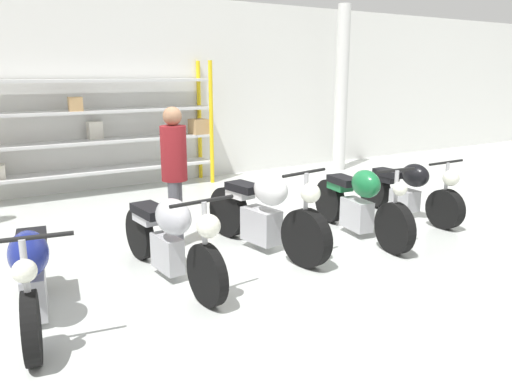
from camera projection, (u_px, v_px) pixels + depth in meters
ground_plane at (273, 254)px, 6.10m from camera, size 30.00×30.00×0.00m
back_wall at (139, 92)px, 9.60m from camera, size 30.00×0.08×3.60m
shelving_rack at (95, 129)px, 8.94m from camera, size 4.42×0.63×2.39m
support_pillar at (341, 90)px, 11.05m from camera, size 0.28×0.28×3.60m
motorcycle_blue at (32, 274)px, 4.32m from camera, size 0.71×1.92×1.00m
motorcycle_silver at (170, 236)px, 5.23m from camera, size 0.66×2.15×1.03m
motorcycle_white at (265, 213)px, 6.14m from camera, size 0.67×2.12×1.10m
motorcycle_green at (359, 203)px, 6.68m from camera, size 0.57×2.11×1.05m
motorcycle_black at (409, 190)px, 7.57m from camera, size 0.69×1.95×0.96m
person_browsing at (174, 165)px, 6.17m from camera, size 0.45×0.45×1.77m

